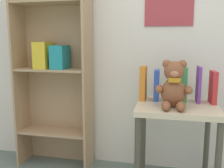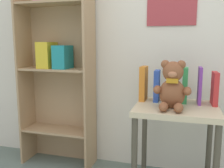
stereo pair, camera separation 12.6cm
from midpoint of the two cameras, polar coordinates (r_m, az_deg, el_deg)
wall_back at (r=2.10m, az=11.18°, el=14.30°), size 4.80×0.07×2.50m
bookshelf_side at (r=2.18m, az=-10.69°, el=6.07°), size 0.63×0.25×1.68m
display_table at (r=1.79m, az=16.38°, el=-8.25°), size 0.55×0.49×0.64m
teddy_bear at (r=1.66m, az=15.74°, el=-0.64°), size 0.24×0.22×0.31m
book_standing_orange at (r=1.86m, az=9.15°, el=0.13°), size 0.05×0.13×0.25m
book_standing_blue at (r=1.85m, az=12.14°, el=-0.42°), size 0.04×0.11×0.23m
book_standing_teal at (r=1.86m, az=15.17°, el=-0.84°), size 0.03×0.12×0.20m
book_standing_green at (r=1.85m, az=18.23°, el=-0.29°), size 0.04×0.11×0.25m
book_standing_purple at (r=1.85m, az=21.25°, el=-0.35°), size 0.02×0.13×0.26m
book_standing_red at (r=1.86m, az=24.23°, el=-0.96°), size 0.04×0.14×0.23m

